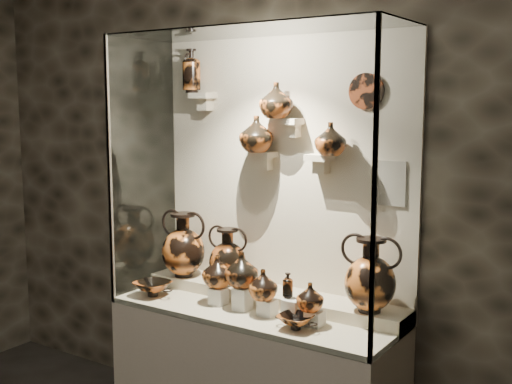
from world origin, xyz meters
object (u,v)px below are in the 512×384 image
kylix_left (153,287)px  ovoid_vase_b (276,100)px  amphora_left (184,244)px  jug_a (218,271)px  jug_c (263,285)px  lekythos_tall (192,68)px  ovoid_vase_a (257,134)px  ovoid_vase_c (331,139)px  jug_b (242,269)px  kylix_right (296,320)px  jug_e (310,297)px  amphora_mid (228,256)px  lekythos_small (288,284)px  amphora_right (370,275)px

kylix_left → ovoid_vase_b: bearing=35.0°
amphora_left → jug_a: size_ratio=2.17×
jug_c → ovoid_vase_b: 1.05m
lekythos_tall → ovoid_vase_a: size_ratio=1.45×
ovoid_vase_b → ovoid_vase_c: ovoid_vase_b is taller
jug_b → kylix_right: 0.48m
kylix_right → ovoid_vase_a: 1.11m
jug_c → jug_e: 0.30m
amphora_mid → ovoid_vase_a: 0.78m
jug_c → ovoid_vase_a: size_ratio=0.81×
lekythos_small → amphora_mid: bearing=143.1°
jug_b → jug_c: 0.18m
jug_a → ovoid_vase_b: bearing=45.9°
lekythos_tall → ovoid_vase_b: bearing=0.6°
jug_a → amphora_right: bearing=15.2°
jug_e → kylix_left: size_ratio=0.55×
lekythos_tall → amphora_right: bearing=-0.7°
amphora_left → jug_e: amphora_left is taller
kylix_right → ovoid_vase_b: size_ratio=1.16×
amphora_mid → lekythos_small: size_ratio=2.19×
kylix_right → jug_e: bearing=83.7°
jug_c → jug_e: (0.30, -0.00, -0.02)m
amphora_mid → ovoid_vase_c: size_ratio=1.88×
kylix_right → lekythos_tall: bearing=172.8°
lekythos_small → kylix_left: lekythos_small is taller
amphora_left → kylix_right: (0.99, -0.28, -0.23)m
kylix_left → ovoid_vase_c: size_ratio=1.52×
amphora_right → lekythos_tall: (-1.28, 0.10, 1.12)m
amphora_left → kylix_left: size_ratio=1.49×
amphora_right → jug_e: 0.34m
amphora_left → kylix_right: 1.06m
amphora_mid → kylix_left: size_ratio=1.24×
jug_c → kylix_left: size_ratio=0.62×
amphora_left → jug_a: 0.43m
jug_a → jug_b: (0.17, 0.00, 0.04)m
jug_c → lekythos_tall: 1.45m
jug_c → ovoid_vase_c: ovoid_vase_c is taller
jug_e → kylix_left: 1.06m
jug_b → lekythos_tall: (-0.56, 0.26, 1.16)m
jug_b → ovoid_vase_a: (-0.05, 0.22, 0.76)m
amphora_right → amphora_mid: bearing=-163.1°
jug_e → ovoid_vase_b: 1.13m
ovoid_vase_a → jug_e: bearing=-17.4°
amphora_left → jug_a: (0.39, -0.16, -0.08)m
amphora_left → jug_a: bearing=-15.7°
amphora_left → amphora_mid: size_ratio=1.20×
amphora_mid → lekythos_tall: lekythos_tall is taller
jug_a → kylix_right: (0.60, -0.12, -0.15)m
jug_b → lekythos_small: 0.31m
amphora_mid → jug_b: bearing=-24.0°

